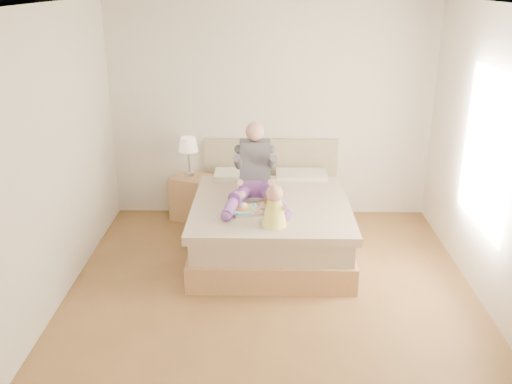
{
  "coord_description": "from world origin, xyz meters",
  "views": [
    {
      "loc": [
        -0.06,
        -4.87,
        2.89
      ],
      "look_at": [
        -0.16,
        0.82,
        0.75
      ],
      "focal_mm": 40.0,
      "sensor_mm": 36.0,
      "label": 1
    }
  ],
  "objects_px": {
    "nightstand": "(192,197)",
    "baby": "(275,209)",
    "bed": "(271,220)",
    "tray": "(252,207)",
    "adult": "(255,176)"
  },
  "relations": [
    {
      "from": "adult",
      "to": "tray",
      "type": "bearing_deg",
      "value": -96.34
    },
    {
      "from": "bed",
      "to": "baby",
      "type": "xyz_separation_m",
      "value": [
        0.03,
        -0.8,
        0.46
      ]
    },
    {
      "from": "adult",
      "to": "baby",
      "type": "height_order",
      "value": "adult"
    },
    {
      "from": "nightstand",
      "to": "adult",
      "type": "bearing_deg",
      "value": -25.85
    },
    {
      "from": "bed",
      "to": "adult",
      "type": "bearing_deg",
      "value": -165.31
    },
    {
      "from": "nightstand",
      "to": "tray",
      "type": "distance_m",
      "value": 1.5
    },
    {
      "from": "baby",
      "to": "nightstand",
      "type": "bearing_deg",
      "value": 137.02
    },
    {
      "from": "nightstand",
      "to": "baby",
      "type": "height_order",
      "value": "baby"
    },
    {
      "from": "bed",
      "to": "tray",
      "type": "bearing_deg",
      "value": -115.74
    },
    {
      "from": "nightstand",
      "to": "baby",
      "type": "distance_m",
      "value": 1.96
    },
    {
      "from": "bed",
      "to": "baby",
      "type": "bearing_deg",
      "value": -87.95
    },
    {
      "from": "nightstand",
      "to": "adult",
      "type": "relative_size",
      "value": 0.56
    },
    {
      "from": "baby",
      "to": "bed",
      "type": "bearing_deg",
      "value": 106.26
    },
    {
      "from": "bed",
      "to": "tray",
      "type": "height_order",
      "value": "bed"
    },
    {
      "from": "adult",
      "to": "nightstand",
      "type": "bearing_deg",
      "value": 132.3
    }
  ]
}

